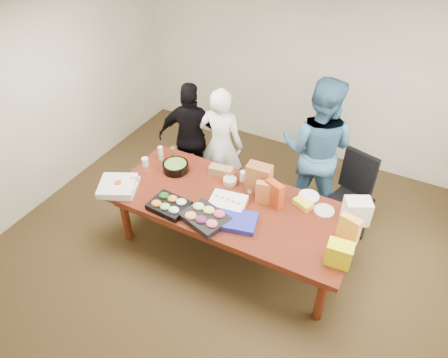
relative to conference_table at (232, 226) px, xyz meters
The scene contains 35 objects.
floor 0.39m from the conference_table, ahead, with size 5.50×5.00×0.02m, color #47301E.
ceiling 2.33m from the conference_table, ahead, with size 5.50×5.00×0.02m, color white.
wall_back 2.68m from the conference_table, 90.00° to the left, with size 5.50×0.04×2.70m, color beige.
wall_left 2.92m from the conference_table, behind, with size 0.04×5.00×2.70m, color beige.
conference_table is the anchor object (origin of this frame).
office_chair 1.51m from the conference_table, 40.36° to the left, with size 0.53×0.53×1.04m, color black.
person_center 1.17m from the conference_table, 125.18° to the left, with size 0.60×0.39×1.65m, color silver.
person_right 1.44m from the conference_table, 63.65° to the left, with size 0.94×0.73×1.93m, color #305876.
person_left 1.44m from the conference_table, 140.52° to the left, with size 0.94×0.39×1.61m, color black.
veggie_tray 0.82m from the conference_table, 146.06° to the right, with size 0.42×0.33×0.06m, color black.
fruit_tray 0.58m from the conference_table, 109.27° to the right, with size 0.47×0.37×0.07m, color black.
sheet_cake 0.41m from the conference_table, 127.93° to the right, with size 0.40×0.30×0.07m, color white.
salad_bowl 1.03m from the conference_table, 166.64° to the left, with size 0.32×0.32×0.11m, color black.
chip_bag_blue 0.52m from the conference_table, 55.22° to the right, with size 0.43×0.32×0.06m, color #22289D.
chip_bag_red 0.71m from the conference_table, 24.58° to the left, with size 0.22×0.09×0.32m, color #A9310C.
chip_bag_yellow 1.41m from the conference_table, ahead, with size 0.22×0.09×0.33m, color gold.
chip_bag_orange 0.62m from the conference_table, 31.36° to the left, with size 0.18×0.08×0.28m, color #CE6B2D.
mayo_jar 0.62m from the conference_table, 99.67° to the left, with size 0.08×0.08×0.13m, color white.
mustard_bottle 0.63m from the conference_table, 37.97° to the left, with size 0.06×0.06×0.17m, color yellow.
dressing_bottle 1.20m from the conference_table, 160.21° to the left, with size 0.06×0.06×0.20m, color brown.
ranch_bottle 1.33m from the conference_table, 164.97° to the left, with size 0.06×0.06×0.19m, color beige.
banana_bunch 0.89m from the conference_table, 24.30° to the left, with size 0.22×0.13×0.07m, color yellow.
bread_loaf 0.69m from the conference_table, 132.17° to the left, with size 0.29×0.13×0.12m, color olive.
kraft_bag 0.67m from the conference_table, 62.58° to the left, with size 0.28×0.16×0.37m, color brown.
red_cup 1.43m from the conference_table, 162.49° to the right, with size 0.08×0.08×0.11m, color #CD4010.
clear_cup_a 1.30m from the conference_table, 169.41° to the right, with size 0.09×0.09×0.12m, color silver.
clear_cup_b 1.37m from the conference_table, behind, with size 0.08×0.08×0.11m, color white.
pizza_box_lower 1.42m from the conference_table, 162.56° to the right, with size 0.41×0.41×0.05m, color white.
pizza_box_upper 1.45m from the conference_table, 162.15° to the right, with size 0.41×0.41×0.05m, color silver.
plate_a 1.10m from the conference_table, 20.71° to the left, with size 0.23×0.23×0.01m, color beige.
plate_b 0.98m from the conference_table, 35.15° to the left, with size 0.24×0.24×0.02m, color white.
dip_bowl_a 0.52m from the conference_table, 72.58° to the left, with size 0.14×0.14×0.06m, color beige.
dip_bowl_b 0.55m from the conference_table, 121.98° to the left, with size 0.16×0.16×0.07m, color beige.
grocery_bag_white 1.45m from the conference_table, 15.55° to the left, with size 0.27×0.20×0.29m, color silver.
grocery_bag_yellow 1.42m from the conference_table, 12.52° to the right, with size 0.25×0.17×0.25m, color #F9F10E.
Camera 1 is at (1.58, -3.20, 3.97)m, focal length 33.78 mm.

